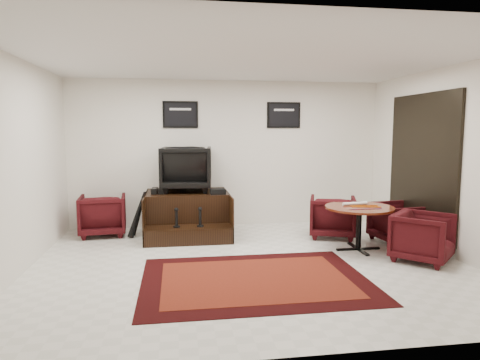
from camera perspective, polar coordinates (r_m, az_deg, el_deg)
The scene contains 16 objects.
ground at distance 6.11m, azimuth 1.28°, elevation -11.08°, with size 6.00×6.00×0.00m, color white.
room_shell at distance 6.02m, azimuth 4.97°, elevation 5.91°, with size 6.02×5.02×2.81m.
area_rug at distance 5.49m, azimuth 2.04°, elevation -13.12°, with size 2.81×2.11×0.01m.
shine_podium at distance 7.78m, azimuth -7.03°, elevation -4.59°, with size 1.46×1.51×0.75m.
shine_chair at distance 7.81m, azimuth -7.15°, elevation 1.83°, with size 0.88×0.83×0.91m, color black.
shoes_pair at distance 7.62m, azimuth -10.88°, elevation -1.42°, with size 0.24×0.28×0.10m.
polish_kit at distance 7.42m, azimuth -2.99°, elevation -1.55°, with size 0.26×0.18×0.09m, color black.
umbrella_black at distance 7.62m, azimuth -13.54°, elevation -4.43°, with size 0.31×0.12×0.84m, color black, non-canonical shape.
umbrella_hooked at distance 7.79m, azimuth -13.31°, elevation -4.28°, with size 0.30×0.11×0.81m, color black, non-canonical shape.
armchair_side at distance 7.99m, azimuth -17.83°, elevation -4.20°, with size 0.78×0.73×0.80m, color black.
meeting_table at distance 6.89m, azimuth 15.62°, elevation -4.14°, with size 1.05×1.05×0.69m.
table_chair_back at distance 7.66m, azimuth 12.24°, elevation -4.52°, with size 0.76×0.72×0.79m, color black.
table_chair_window at distance 7.63m, azimuth 20.20°, elevation -5.07°, with size 0.71×0.66×0.73m, color black.
table_chair_corner at distance 6.65m, azimuth 23.21°, elevation -6.73°, with size 0.74×0.70×0.76m, color black.
paper_roll at distance 6.98m, azimuth 15.07°, elevation -3.05°, with size 0.05×0.05×0.42m, color white.
table_clutter at distance 6.84m, azimuth 16.38°, elevation -3.46°, with size 0.57×0.30×0.01m.
Camera 1 is at (-0.99, -5.73, 1.87)m, focal length 32.00 mm.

